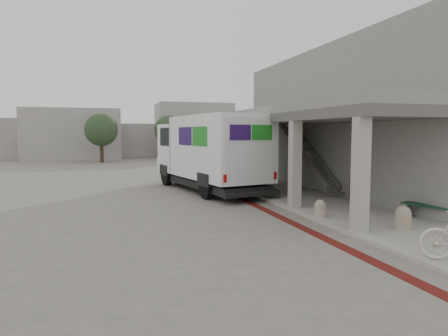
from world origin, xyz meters
name	(u,v)px	position (x,y,z in m)	size (l,w,h in m)	color
ground	(246,215)	(0.00, 0.00, 0.00)	(120.00, 120.00, 0.00)	#686459
bike_lane_stripe	(253,204)	(1.00, 2.00, 0.01)	(0.35, 40.00, 0.01)	#591611
sidewalk	(346,208)	(4.00, 0.00, 0.06)	(4.40, 28.00, 0.12)	gray
transit_building	(345,123)	(6.83, 4.50, 3.40)	(7.60, 17.00, 7.00)	gray
distant_backdrop	(121,135)	(-2.84, 35.89, 2.70)	(28.00, 10.00, 6.50)	gray
tree_left	(101,130)	(-5.00, 28.00, 3.18)	(3.20, 3.20, 4.80)	#38281C
tree_mid	(169,130)	(2.00, 30.00, 3.18)	(3.20, 3.20, 4.80)	#38281C
tree_right	(242,130)	(10.00, 29.00, 3.18)	(3.20, 3.20, 4.80)	#38281C
fedex_truck	(209,151)	(0.25, 6.25, 1.97)	(4.17, 9.02, 3.70)	black
bench	(434,210)	(5.20, -3.01, 0.46)	(1.08, 2.05, 0.47)	gray
bollard_near	(403,218)	(3.43, -3.68, 0.46)	(0.45, 0.45, 0.68)	gray
bollard_far	(320,208)	(2.10, -1.38, 0.40)	(0.37, 0.37, 0.56)	tan
utility_cabinet	(357,190)	(5.00, 0.74, 0.60)	(0.43, 0.58, 0.96)	slate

